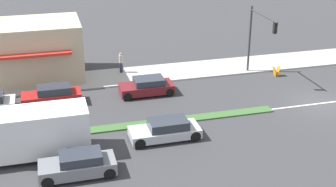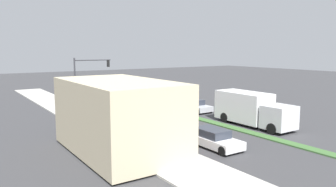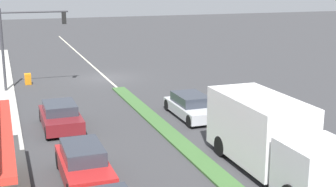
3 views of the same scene
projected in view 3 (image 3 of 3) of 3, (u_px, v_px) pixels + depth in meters
name	position (u px, v px, depth m)	size (l,w,h in m)	color
ground_plane	(195.00, 156.00, 20.51)	(160.00, 160.00, 0.00)	#38383A
lane_marking_center	(106.00, 78.00, 36.98)	(0.16, 60.00, 0.01)	beige
traffic_signal_main	(24.00, 35.00, 31.84)	(4.59, 0.34, 5.60)	#333338
warning_aframe_sign	(28.00, 79.00, 34.42)	(0.45, 0.53, 0.84)	orange
delivery_truck	(270.00, 136.00, 18.62)	(2.44, 7.50, 2.87)	silver
sedan_maroon	(61.00, 116.00, 24.32)	(1.91, 4.07, 1.30)	maroon
sedan_silver	(191.00, 106.00, 26.29)	(1.85, 4.38, 1.28)	#B7BABF
hatchback_red	(84.00, 164.00, 17.87)	(1.73, 4.23, 1.40)	#AD1E1E
suv_grey	(292.00, 130.00, 22.05)	(1.73, 4.11, 1.37)	slate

